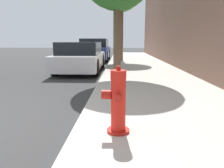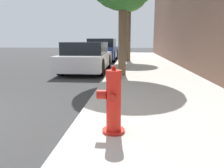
% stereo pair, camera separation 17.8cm
% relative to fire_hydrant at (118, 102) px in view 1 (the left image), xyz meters
% --- Properties ---
extents(sidewalk_slab, '(3.04, 40.00, 0.12)m').
position_rel_fire_hydrant_xyz_m(sidewalk_slab, '(0.93, 0.01, -0.44)').
color(sidewalk_slab, beige).
rests_on(sidewalk_slab, ground_plane).
extents(fire_hydrant, '(0.34, 0.37, 0.83)m').
position_rel_fire_hydrant_xyz_m(fire_hydrant, '(0.00, 0.00, 0.00)').
color(fire_hydrant, red).
rests_on(fire_hydrant, sidewalk_slab).
extents(parked_car_near, '(1.69, 4.10, 1.20)m').
position_rel_fire_hydrant_xyz_m(parked_car_near, '(-1.60, 6.40, 0.09)').
color(parked_car_near, silver).
rests_on(parked_car_near, ground_plane).
extents(parked_car_mid, '(1.76, 4.34, 1.39)m').
position_rel_fire_hydrant_xyz_m(parked_car_mid, '(-1.61, 11.70, 0.18)').
color(parked_car_mid, navy).
rests_on(parked_car_mid, ground_plane).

